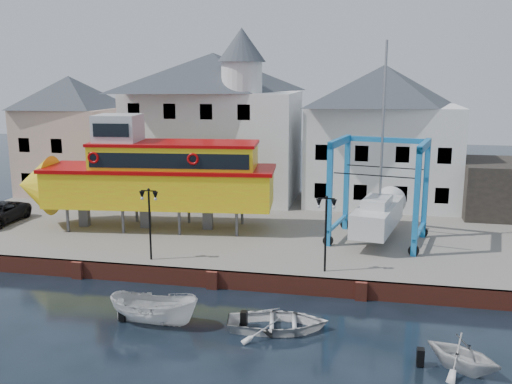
# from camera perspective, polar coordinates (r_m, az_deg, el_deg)

# --- Properties ---
(ground) EXTENTS (140.00, 140.00, 0.00)m
(ground) POSITION_cam_1_polar(r_m,az_deg,el_deg) (31.72, -4.37, -9.58)
(ground) COLOR black
(ground) RESTS_ON ground
(hardstanding) EXTENTS (44.00, 22.00, 1.00)m
(hardstanding) POSITION_cam_1_polar(r_m,az_deg,el_deg) (41.71, -0.25, -3.55)
(hardstanding) COLOR slate
(hardstanding) RESTS_ON ground
(quay_wall) EXTENTS (44.00, 0.47, 1.00)m
(quay_wall) POSITION_cam_1_polar(r_m,az_deg,el_deg) (31.64, -4.33, -8.67)
(quay_wall) COLOR maroon
(quay_wall) RESTS_ON ground
(building_pink) EXTENTS (8.00, 7.00, 10.30)m
(building_pink) POSITION_cam_1_polar(r_m,az_deg,el_deg) (53.55, -17.93, 5.46)
(building_pink) COLOR #C1A090
(building_pink) RESTS_ON hardstanding
(building_white_main) EXTENTS (14.00, 8.30, 14.00)m
(building_white_main) POSITION_cam_1_polar(r_m,az_deg,el_deg) (48.75, -4.11, 6.83)
(building_white_main) COLOR silver
(building_white_main) RESTS_ON hardstanding
(building_white_right) EXTENTS (12.00, 8.00, 11.20)m
(building_white_right) POSITION_cam_1_polar(r_m,az_deg,el_deg) (47.63, 12.48, 5.57)
(building_white_right) COLOR silver
(building_white_right) RESTS_ON hardstanding
(lamp_post_left) EXTENTS (1.12, 0.32, 4.20)m
(lamp_post_left) POSITION_cam_1_polar(r_m,az_deg,el_deg) (32.84, -10.64, -1.38)
(lamp_post_left) COLOR black
(lamp_post_left) RESTS_ON hardstanding
(lamp_post_right) EXTENTS (1.12, 0.32, 4.20)m
(lamp_post_right) POSITION_cam_1_polar(r_m,az_deg,el_deg) (30.56, 7.03, -2.25)
(lamp_post_right) COLOR black
(lamp_post_right) RESTS_ON hardstanding
(tour_boat) EXTENTS (18.30, 6.20, 7.81)m
(tour_boat) POSITION_cam_1_polar(r_m,az_deg,el_deg) (39.75, -11.10, 1.65)
(tour_boat) COLOR #59595E
(tour_boat) RESTS_ON hardstanding
(travel_lift) EXTENTS (6.62, 8.54, 12.52)m
(travel_lift) POSITION_cam_1_polar(r_m,az_deg,el_deg) (37.59, 12.32, -1.46)
(travel_lift) COLOR #1160A7
(travel_lift) RESTS_ON hardstanding
(motorboat_a) EXTENTS (4.45, 1.86, 1.69)m
(motorboat_a) POSITION_cam_1_polar(r_m,az_deg,el_deg) (27.87, -10.10, -12.87)
(motorboat_a) COLOR silver
(motorboat_a) RESTS_ON ground
(motorboat_b) EXTENTS (5.10, 4.02, 0.96)m
(motorboat_b) POSITION_cam_1_polar(r_m,az_deg,el_deg) (26.94, 2.21, -13.59)
(motorboat_b) COLOR silver
(motorboat_b) RESTS_ON ground
(motorboat_c) EXTENTS (4.01, 3.90, 1.61)m
(motorboat_c) POSITION_cam_1_polar(r_m,az_deg,el_deg) (25.06, 19.86, -16.40)
(motorboat_c) COLOR silver
(motorboat_c) RESTS_ON ground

